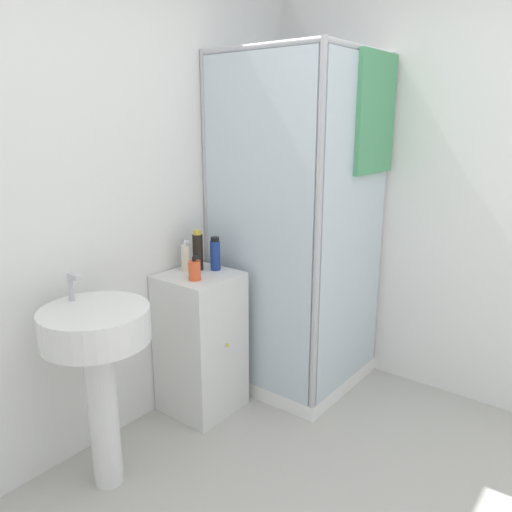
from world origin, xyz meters
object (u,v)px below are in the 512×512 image
soap_dispenser (194,270)px  shampoo_bottle_blue (215,254)px  shampoo_bottle_tall_black (198,251)px  sink (98,351)px  lotion_bottle_white (186,258)px

soap_dispenser → shampoo_bottle_blue: 0.22m
shampoo_bottle_tall_black → shampoo_bottle_blue: shampoo_bottle_tall_black is taller
sink → shampoo_bottle_tall_black: size_ratio=4.37×
shampoo_bottle_tall_black → lotion_bottle_white: (-0.06, 0.04, -0.03)m
sink → shampoo_bottle_blue: size_ratio=5.24×
shampoo_bottle_tall_black → shampoo_bottle_blue: bearing=-54.7°
shampoo_bottle_tall_black → lotion_bottle_white: 0.08m
soap_dispenser → shampoo_bottle_blue: (0.21, 0.04, 0.04)m
soap_dispenser → lotion_bottle_white: lotion_bottle_white is taller
shampoo_bottle_tall_black → shampoo_bottle_blue: size_ratio=1.20×
soap_dispenser → lotion_bottle_white: bearing=60.4°
sink → shampoo_bottle_blue: bearing=5.4°
soap_dispenser → lotion_bottle_white: (0.09, 0.16, 0.02)m
shampoo_bottle_blue → sink: bearing=-174.6°
shampoo_bottle_tall_black → lotion_bottle_white: bearing=149.6°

